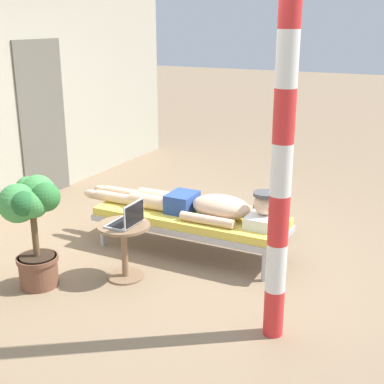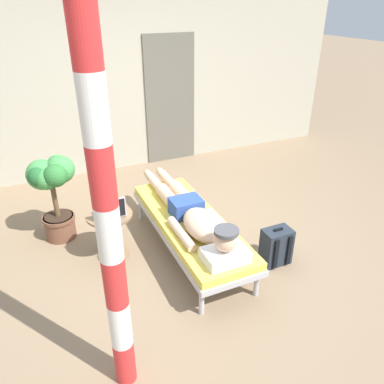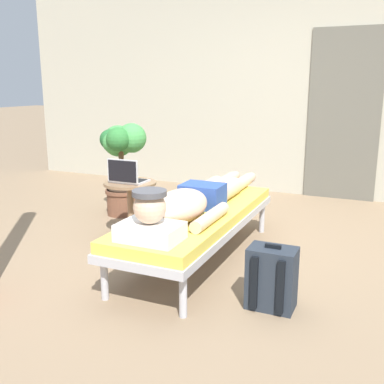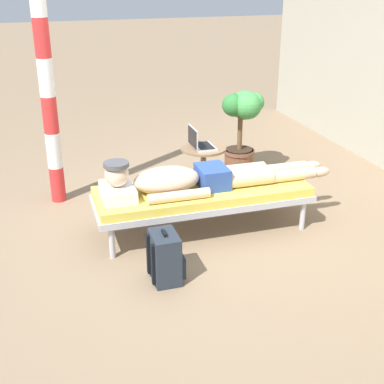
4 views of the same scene
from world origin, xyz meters
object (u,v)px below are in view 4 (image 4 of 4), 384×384
(lounge_chair, at_px, (202,195))
(laptop, at_px, (199,142))
(side_table, at_px, (203,162))
(potted_plant, at_px, (242,119))
(backpack, at_px, (165,258))
(person_reclining, at_px, (191,179))
(porch_post, at_px, (46,77))

(lounge_chair, distance_m, laptop, 0.86)
(side_table, bearing_deg, potted_plant, 127.35)
(side_table, distance_m, laptop, 0.23)
(side_table, xyz_separation_m, backpack, (1.54, -0.82, -0.16))
(person_reclining, distance_m, porch_post, 1.74)
(potted_plant, relative_size, porch_post, 0.38)
(lounge_chair, distance_m, person_reclining, 0.20)
(person_reclining, bearing_deg, side_table, 154.52)
(laptop, bearing_deg, backpack, -26.55)
(porch_post, bearing_deg, lounge_chair, 49.17)
(side_table, xyz_separation_m, potted_plant, (-0.47, 0.62, 0.30))
(person_reclining, relative_size, potted_plant, 2.19)
(side_table, relative_size, backpack, 1.23)
(lounge_chair, distance_m, side_table, 0.84)
(laptop, bearing_deg, porch_post, -100.70)
(lounge_chair, relative_size, person_reclining, 0.92)
(laptop, bearing_deg, person_reclining, -22.38)
(person_reclining, bearing_deg, porch_post, -133.34)
(side_table, bearing_deg, laptop, -90.00)
(lounge_chair, xyz_separation_m, laptop, (-0.79, 0.22, 0.24))
(lounge_chair, distance_m, backpack, 0.94)
(laptop, bearing_deg, side_table, 90.00)
(laptop, distance_m, porch_post, 1.65)
(person_reclining, bearing_deg, backpack, -30.67)
(lounge_chair, xyz_separation_m, porch_post, (-1.07, -1.24, 0.95))
(side_table, relative_size, laptop, 1.69)
(lounge_chair, xyz_separation_m, potted_plant, (-1.27, 0.89, 0.31))
(person_reclining, xyz_separation_m, porch_post, (-1.07, -1.13, 0.77))
(laptop, height_order, potted_plant, potted_plant)
(lounge_chair, height_order, person_reclining, person_reclining)
(lounge_chair, relative_size, potted_plant, 2.00)
(person_reclining, xyz_separation_m, potted_plant, (-1.27, 1.00, 0.13))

